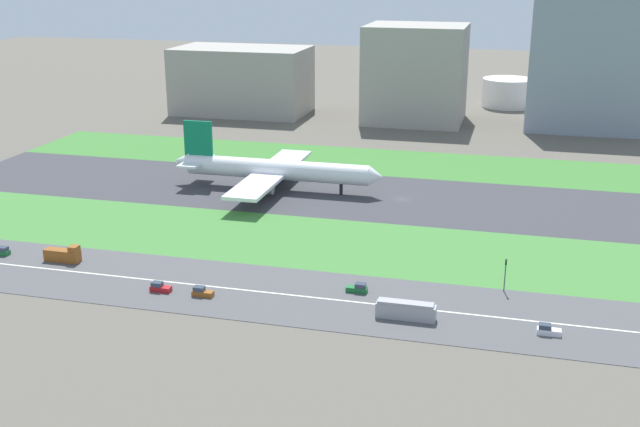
# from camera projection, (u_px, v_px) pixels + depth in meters

# --- Properties ---
(ground_plane) EXTENTS (800.00, 800.00, 0.00)m
(ground_plane) POSITION_uv_depth(u_px,v_px,m) (402.00, 199.00, 226.01)
(ground_plane) COLOR #5B564C
(runway) EXTENTS (280.00, 46.00, 0.10)m
(runway) POSITION_uv_depth(u_px,v_px,m) (402.00, 199.00, 225.99)
(runway) COLOR #38383D
(runway) RESTS_ON ground_plane
(grass_median_north) EXTENTS (280.00, 36.00, 0.10)m
(grass_median_north) POSITION_uv_depth(u_px,v_px,m) (421.00, 164.00, 263.69)
(grass_median_north) COLOR #3D7A33
(grass_median_north) RESTS_ON ground_plane
(grass_median_south) EXTENTS (280.00, 36.00, 0.10)m
(grass_median_south) POSITION_uv_depth(u_px,v_px,m) (376.00, 247.00, 188.30)
(grass_median_south) COLOR #427F38
(grass_median_south) RESTS_ON ground_plane
(highway) EXTENTS (280.00, 28.00, 0.10)m
(highway) POSITION_uv_depth(u_px,v_px,m) (347.00, 301.00, 158.88)
(highway) COLOR #4C4C4F
(highway) RESTS_ON ground_plane
(highway_centerline) EXTENTS (266.00, 0.50, 0.01)m
(highway_centerline) POSITION_uv_depth(u_px,v_px,m) (347.00, 301.00, 158.86)
(highway_centerline) COLOR silver
(highway_centerline) RESTS_ON highway
(airliner) EXTENTS (65.00, 56.00, 19.70)m
(airliner) POSITION_uv_depth(u_px,v_px,m) (272.00, 170.00, 233.47)
(airliner) COLOR white
(airliner) RESTS_ON runway
(truck_0) EXTENTS (8.40, 2.50, 4.00)m
(truck_0) POSITION_uv_depth(u_px,v_px,m) (63.00, 255.00, 179.16)
(truck_0) COLOR brown
(truck_0) RESTS_ON highway
(car_0) EXTENTS (4.40, 1.80, 2.00)m
(car_0) POSITION_uv_depth(u_px,v_px,m) (358.00, 288.00, 162.91)
(car_0) COLOR #19662D
(car_0) RESTS_ON highway
(car_6) EXTENTS (4.40, 1.80, 2.00)m
(car_6) POSITION_uv_depth(u_px,v_px,m) (1.00, 251.00, 183.35)
(car_6) COLOR #19662D
(car_6) RESTS_ON highway
(car_5) EXTENTS (4.40, 1.80, 2.00)m
(car_5) POSITION_uv_depth(u_px,v_px,m) (548.00, 330.00, 144.62)
(car_5) COLOR silver
(car_5) RESTS_ON highway
(car_2) EXTENTS (4.40, 1.80, 2.00)m
(car_2) POSITION_uv_depth(u_px,v_px,m) (160.00, 287.00, 163.31)
(car_2) COLOR #B2191E
(car_2) RESTS_ON highway
(car_1) EXTENTS (4.40, 1.80, 2.00)m
(car_1) POSITION_uv_depth(u_px,v_px,m) (202.00, 292.00, 161.06)
(car_1) COLOR brown
(car_1) RESTS_ON highway
(bus_1) EXTENTS (11.60, 2.50, 3.50)m
(bus_1) POSITION_uv_depth(u_px,v_px,m) (406.00, 310.00, 150.67)
(bus_1) COLOR #99999E
(bus_1) RESTS_ON highway
(traffic_light) EXTENTS (0.36, 0.50, 7.20)m
(traffic_light) POSITION_uv_depth(u_px,v_px,m) (505.00, 273.00, 162.15)
(traffic_light) COLOR #4C4C51
(traffic_light) RESTS_ON highway
(terminal_building) EXTENTS (58.08, 33.96, 28.88)m
(terminal_building) POSITION_uv_depth(u_px,v_px,m) (242.00, 80.00, 347.78)
(terminal_building) COLOR #9E998E
(terminal_building) RESTS_ON ground_plane
(hangar_building) EXTENTS (40.86, 35.44, 40.24)m
(hangar_building) POSITION_uv_depth(u_px,v_px,m) (416.00, 74.00, 327.55)
(hangar_building) COLOR #9E998E
(hangar_building) RESTS_ON ground_plane
(office_tower) EXTENTS (45.07, 27.45, 52.70)m
(office_tower) POSITION_uv_depth(u_px,v_px,m) (588.00, 64.00, 309.34)
(office_tower) COLOR gray
(office_tower) RESTS_ON ground_plane
(fuel_tank_west) EXTENTS (23.65, 23.65, 13.02)m
(fuel_tank_west) POSITION_uv_depth(u_px,v_px,m) (508.00, 93.00, 364.25)
(fuel_tank_west) COLOR silver
(fuel_tank_west) RESTS_ON ground_plane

